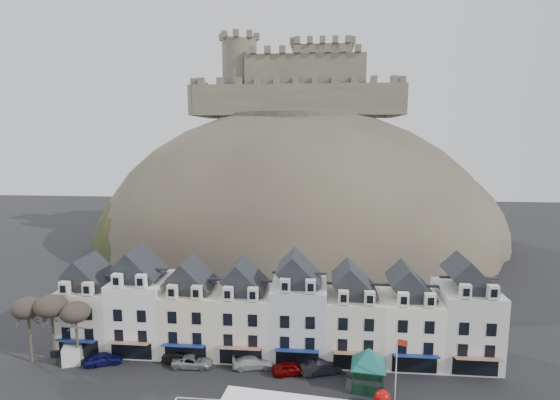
{
  "coord_description": "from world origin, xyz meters",
  "views": [
    {
      "loc": [
        5.77,
        -36.37,
        27.59
      ],
      "look_at": [
        0.25,
        24.0,
        18.46
      ],
      "focal_mm": 28.0,
      "sensor_mm": 36.0,
      "label": 1
    }
  ],
  "objects_px": {
    "bus_shelter": "(369,357)",
    "red_buoy": "(382,399)",
    "car_maroon": "(291,368)",
    "car_charcoal": "(320,367)",
    "white_van": "(74,349)",
    "car_white": "(253,362)",
    "car_black": "(181,357)",
    "car_silver": "(193,361)",
    "car_navy": "(103,359)",
    "flagpole": "(397,366)"
  },
  "relations": [
    {
      "from": "white_van",
      "to": "car_black",
      "type": "bearing_deg",
      "value": -20.99
    },
    {
      "from": "white_van",
      "to": "car_charcoal",
      "type": "bearing_deg",
      "value": -22.71
    },
    {
      "from": "car_silver",
      "to": "car_maroon",
      "type": "bearing_deg",
      "value": -96.06
    },
    {
      "from": "car_white",
      "to": "car_charcoal",
      "type": "height_order",
      "value": "car_charcoal"
    },
    {
      "from": "bus_shelter",
      "to": "car_maroon",
      "type": "xyz_separation_m",
      "value": [
        -8.61,
        2.07,
        -2.92
      ]
    },
    {
      "from": "flagpole",
      "to": "white_van",
      "type": "bearing_deg",
      "value": 171.04
    },
    {
      "from": "red_buoy",
      "to": "white_van",
      "type": "xyz_separation_m",
      "value": [
        -36.79,
        6.96,
        0.05
      ]
    },
    {
      "from": "white_van",
      "to": "car_white",
      "type": "height_order",
      "value": "white_van"
    },
    {
      "from": "car_black",
      "to": "car_charcoal",
      "type": "bearing_deg",
      "value": -96.33
    },
    {
      "from": "car_black",
      "to": "car_charcoal",
      "type": "xyz_separation_m",
      "value": [
        16.93,
        -0.92,
        0.05
      ]
    },
    {
      "from": "red_buoy",
      "to": "white_van",
      "type": "distance_m",
      "value": 37.44
    },
    {
      "from": "car_white",
      "to": "bus_shelter",
      "type": "bearing_deg",
      "value": -113.87
    },
    {
      "from": "car_black",
      "to": "bus_shelter",
      "type": "bearing_deg",
      "value": -102.02
    },
    {
      "from": "white_van",
      "to": "car_white",
      "type": "bearing_deg",
      "value": -21.97
    },
    {
      "from": "car_navy",
      "to": "car_black",
      "type": "bearing_deg",
      "value": -104.99
    },
    {
      "from": "car_black",
      "to": "red_buoy",
      "type": "bearing_deg",
      "value": -109.93
    },
    {
      "from": "red_buoy",
      "to": "car_maroon",
      "type": "bearing_deg",
      "value": 149.9
    },
    {
      "from": "flagpole",
      "to": "car_navy",
      "type": "distance_m",
      "value": 34.41
    },
    {
      "from": "car_silver",
      "to": "car_maroon",
      "type": "distance_m",
      "value": 11.86
    },
    {
      "from": "car_maroon",
      "to": "car_charcoal",
      "type": "bearing_deg",
      "value": -95.47
    },
    {
      "from": "red_buoy",
      "to": "car_silver",
      "type": "xyz_separation_m",
      "value": [
        -21.5,
        6.21,
        -0.37
      ]
    },
    {
      "from": "flagpole",
      "to": "car_black",
      "type": "height_order",
      "value": "flagpole"
    },
    {
      "from": "white_van",
      "to": "car_charcoal",
      "type": "xyz_separation_m",
      "value": [
        30.53,
        -0.92,
        -0.31
      ]
    },
    {
      "from": "bus_shelter",
      "to": "flagpole",
      "type": "height_order",
      "value": "flagpole"
    },
    {
      "from": "red_buoy",
      "to": "flagpole",
      "type": "distance_m",
      "value": 3.64
    },
    {
      "from": "car_silver",
      "to": "car_charcoal",
      "type": "bearing_deg",
      "value": -93.75
    },
    {
      "from": "bus_shelter",
      "to": "car_white",
      "type": "relative_size",
      "value": 1.53
    },
    {
      "from": "car_black",
      "to": "white_van",
      "type": "bearing_deg",
      "value": 86.78
    },
    {
      "from": "car_silver",
      "to": "car_maroon",
      "type": "relative_size",
      "value": 1.1
    },
    {
      "from": "car_navy",
      "to": "red_buoy",
      "type": "bearing_deg",
      "value": -122.69
    },
    {
      "from": "white_van",
      "to": "car_charcoal",
      "type": "height_order",
      "value": "white_van"
    },
    {
      "from": "red_buoy",
      "to": "car_white",
      "type": "relative_size",
      "value": 0.42
    },
    {
      "from": "bus_shelter",
      "to": "car_white",
      "type": "xyz_separation_m",
      "value": [
        -13.24,
        3.04,
        -2.96
      ]
    },
    {
      "from": "flagpole",
      "to": "car_maroon",
      "type": "bearing_deg",
      "value": 157.27
    },
    {
      "from": "car_silver",
      "to": "bus_shelter",
      "type": "bearing_deg",
      "value": -100.58
    },
    {
      "from": "bus_shelter",
      "to": "car_navy",
      "type": "relative_size",
      "value": 1.67
    },
    {
      "from": "bus_shelter",
      "to": "white_van",
      "type": "distance_m",
      "value": 35.98
    },
    {
      "from": "flagpole",
      "to": "car_silver",
      "type": "height_order",
      "value": "flagpole"
    },
    {
      "from": "flagpole",
      "to": "car_silver",
      "type": "relative_size",
      "value": 1.55
    },
    {
      "from": "bus_shelter",
      "to": "white_van",
      "type": "height_order",
      "value": "bus_shelter"
    },
    {
      "from": "white_van",
      "to": "car_silver",
      "type": "height_order",
      "value": "white_van"
    },
    {
      "from": "red_buoy",
      "to": "car_white",
      "type": "bearing_deg",
      "value": 155.31
    },
    {
      "from": "car_navy",
      "to": "car_black",
      "type": "relative_size",
      "value": 1.0
    },
    {
      "from": "bus_shelter",
      "to": "red_buoy",
      "type": "height_order",
      "value": "bus_shelter"
    },
    {
      "from": "bus_shelter",
      "to": "car_black",
      "type": "relative_size",
      "value": 1.68
    },
    {
      "from": "car_black",
      "to": "car_maroon",
      "type": "bearing_deg",
      "value": -98.95
    },
    {
      "from": "car_black",
      "to": "car_white",
      "type": "height_order",
      "value": "car_black"
    },
    {
      "from": "bus_shelter",
      "to": "car_silver",
      "type": "relative_size",
      "value": 1.54
    },
    {
      "from": "car_maroon",
      "to": "red_buoy",
      "type": "bearing_deg",
      "value": -132.92
    },
    {
      "from": "bus_shelter",
      "to": "car_black",
      "type": "height_order",
      "value": "bus_shelter"
    }
  ]
}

